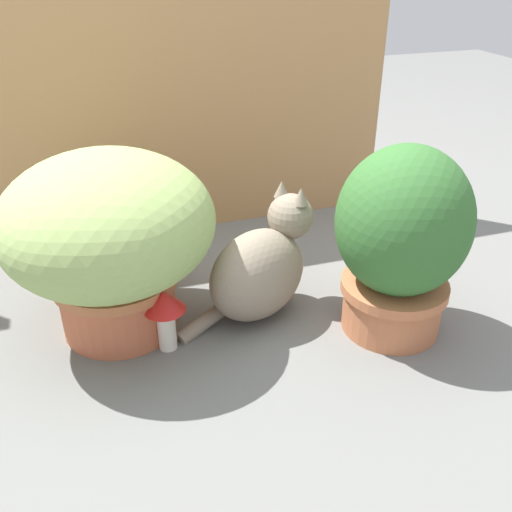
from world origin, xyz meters
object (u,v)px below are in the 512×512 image
(cat, at_px, (262,268))
(mushroom_ornament_red, at_px, (165,309))
(grass_planter, at_px, (109,234))
(leafy_planter, at_px, (401,239))

(cat, distance_m, mushroom_ornament_red, 0.26)
(grass_planter, relative_size, leafy_planter, 1.05)
(cat, bearing_deg, leafy_planter, -29.99)
(cat, xyz_separation_m, mushroom_ornament_red, (-0.25, -0.07, -0.02))
(leafy_planter, relative_size, cat, 1.14)
(grass_planter, bearing_deg, cat, -7.56)
(leafy_planter, bearing_deg, cat, 150.01)
(leafy_planter, height_order, cat, leafy_planter)
(leafy_planter, relative_size, mushroom_ornament_red, 2.97)
(cat, relative_size, mushroom_ornament_red, 2.60)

